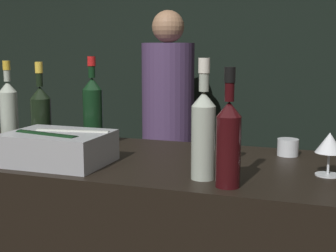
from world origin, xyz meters
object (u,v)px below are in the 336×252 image
object	(u,v)px
wine_glass	(329,144)
person_blond_tee	(168,126)
champagne_bottle	(41,113)
white_wine_bottle	(203,130)
red_wine_bottle_black_foil	(229,139)
rose_wine_bottle	(9,110)
candle_votive	(288,147)
ice_bin_with_bottles	(58,147)
red_wine_bottle_burgundy	(93,110)

from	to	relation	value
wine_glass	person_blond_tee	size ratio (longest dim) A/B	0.08
champagne_bottle	white_wine_bottle	distance (m)	0.82
person_blond_tee	wine_glass	bearing A→B (deg)	124.94
wine_glass	red_wine_bottle_black_foil	size ratio (longest dim) A/B	0.40
red_wine_bottle_black_foil	person_blond_tee	bearing A→B (deg)	114.88
red_wine_bottle_black_foil	rose_wine_bottle	bearing A→B (deg)	162.19
wine_glass	rose_wine_bottle	size ratio (longest dim) A/B	0.40
red_wine_bottle_black_foil	champagne_bottle	xyz separation A→B (m)	(-0.87, 0.34, -0.01)
rose_wine_bottle	red_wine_bottle_black_foil	bearing A→B (deg)	-17.81
red_wine_bottle_black_foil	person_blond_tee	size ratio (longest dim) A/B	0.20
candle_votive	red_wine_bottle_black_foil	xyz separation A→B (m)	(-0.13, -0.48, 0.11)
rose_wine_bottle	person_blond_tee	xyz separation A→B (m)	(0.27, 1.28, -0.25)
wine_glass	ice_bin_with_bottles	bearing A→B (deg)	-171.01
rose_wine_bottle	champagne_bottle	size ratio (longest dim) A/B	1.01
wine_glass	rose_wine_bottle	distance (m)	1.30
champagne_bottle	red_wine_bottle_burgundy	bearing A→B (deg)	13.97
ice_bin_with_bottles	wine_glass	size ratio (longest dim) A/B	2.52
wine_glass	white_wine_bottle	distance (m)	0.41
ice_bin_with_bottles	person_blond_tee	world-z (taller)	person_blond_tee
ice_bin_with_bottles	rose_wine_bottle	size ratio (longest dim) A/B	1.00
red_wine_bottle_black_foil	white_wine_bottle	size ratio (longest dim) A/B	0.94
red_wine_bottle_burgundy	rose_wine_bottle	bearing A→B (deg)	-169.85
red_wine_bottle_burgundy	ice_bin_with_bottles	bearing A→B (deg)	-84.99
wine_glass	candle_votive	world-z (taller)	wine_glass
candle_votive	person_blond_tee	xyz separation A→B (m)	(-0.87, 1.13, -0.14)
ice_bin_with_bottles	rose_wine_bottle	bearing A→B (deg)	148.31
wine_glass	person_blond_tee	world-z (taller)	person_blond_tee
champagne_bottle	person_blond_tee	xyz separation A→B (m)	(0.12, 1.27, -0.24)
red_wine_bottle_black_foil	white_wine_bottle	world-z (taller)	white_wine_bottle
white_wine_bottle	person_blond_tee	xyz separation A→B (m)	(-0.65, 1.55, -0.26)
candle_votive	wine_glass	bearing A→B (deg)	-59.51
wine_glass	rose_wine_bottle	bearing A→B (deg)	175.61
red_wine_bottle_burgundy	champagne_bottle	distance (m)	0.22
ice_bin_with_bottles	candle_votive	distance (m)	0.85
ice_bin_with_bottles	red_wine_bottle_burgundy	world-z (taller)	red_wine_bottle_burgundy
red_wine_bottle_black_foil	champagne_bottle	size ratio (longest dim) A/B	1.01
red_wine_bottle_burgundy	champagne_bottle	xyz separation A→B (m)	(-0.21, -0.05, -0.02)
wine_glass	champagne_bottle	xyz separation A→B (m)	(-1.14, 0.11, 0.03)
ice_bin_with_bottles	person_blond_tee	xyz separation A→B (m)	(-0.12, 1.52, -0.17)
ice_bin_with_bottles	rose_wine_bottle	xyz separation A→B (m)	(-0.39, 0.24, 0.08)
candle_votive	red_wine_bottle_burgundy	xyz separation A→B (m)	(-0.78, -0.09, 0.12)
champagne_bottle	white_wine_bottle	xyz separation A→B (m)	(0.77, -0.28, 0.02)
red_wine_bottle_burgundy	champagne_bottle	bearing A→B (deg)	-166.03
red_wine_bottle_black_foil	person_blond_tee	xyz separation A→B (m)	(-0.74, 1.61, -0.25)
red_wine_bottle_burgundy	person_blond_tee	size ratio (longest dim) A/B	0.22
rose_wine_bottle	wine_glass	bearing A→B (deg)	-4.39
ice_bin_with_bottles	champagne_bottle	world-z (taller)	champagne_bottle
wine_glass	person_blond_tee	distance (m)	1.73
rose_wine_bottle	red_wine_bottle_burgundy	world-z (taller)	red_wine_bottle_burgundy
wine_glass	red_wine_bottle_burgundy	distance (m)	0.94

